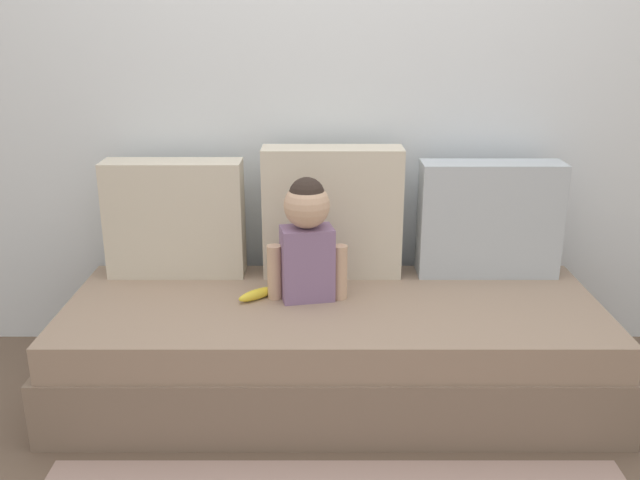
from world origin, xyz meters
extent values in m
plane|color=brown|center=(0.00, 0.00, 0.00)|extent=(12.00, 12.00, 0.00)
cube|color=silver|center=(0.00, 0.54, 1.10)|extent=(5.30, 0.10, 2.20)
cube|color=#826C5B|center=(0.00, 0.00, 0.13)|extent=(2.10, 0.81, 0.25)
cube|color=gray|center=(0.00, 0.00, 0.32)|extent=(2.04, 0.79, 0.14)
cube|color=beige|center=(-0.65, 0.31, 0.63)|extent=(0.57, 0.16, 0.48)
cube|color=beige|center=(0.00, 0.31, 0.66)|extent=(0.57, 0.16, 0.54)
cube|color=#B2BCC6|center=(0.65, 0.31, 0.63)|extent=(0.58, 0.16, 0.48)
cube|color=gray|center=(-0.10, 0.04, 0.53)|extent=(0.22, 0.16, 0.29)
sphere|color=tan|center=(-0.10, 0.04, 0.76)|extent=(0.17, 0.17, 0.17)
sphere|color=#2D231E|center=(-0.10, 0.04, 0.80)|extent=(0.14, 0.14, 0.14)
cylinder|color=tan|center=(-0.23, 0.04, 0.50)|extent=(0.06, 0.06, 0.21)
cylinder|color=tan|center=(0.03, 0.04, 0.50)|extent=(0.06, 0.06, 0.21)
ellipsoid|color=yellow|center=(-0.29, 0.03, 0.41)|extent=(0.16, 0.14, 0.04)
camera|label=1|loc=(-0.05, -2.43, 1.45)|focal=38.58mm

